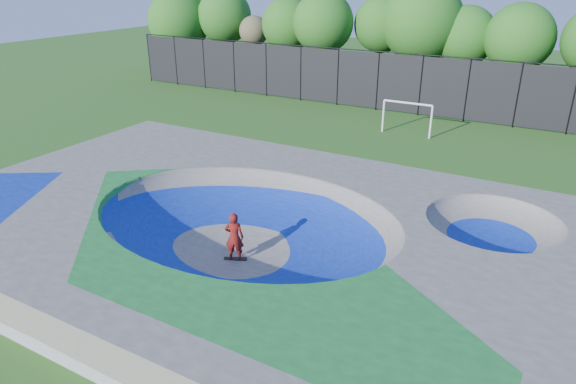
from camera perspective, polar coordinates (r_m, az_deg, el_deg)
name	(u,v)px	position (r m, az deg, el deg)	size (l,w,h in m)	color
ground	(246,250)	(18.12, -4.73, -6.47)	(120.00, 120.00, 0.00)	#265517
skate_deck	(245,231)	(17.76, -4.81, -4.37)	(22.00, 14.00, 1.50)	gray
skater	(234,237)	(17.16, -5.99, -5.00)	(0.64, 0.42, 1.75)	red
skateboard	(235,259)	(17.58, -5.87, -7.44)	(0.78, 0.22, 0.05)	black
soccer_goal	(407,112)	(31.23, 13.11, 8.63)	(3.00, 0.12, 1.98)	white
fence	(421,84)	(35.76, 14.54, 11.51)	(48.09, 0.09, 4.04)	black
treeline	(455,31)	(40.28, 18.02, 16.62)	(54.38, 7.30, 8.55)	#4E3B27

